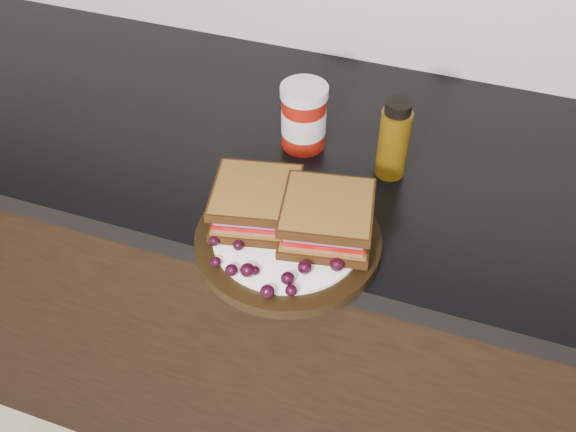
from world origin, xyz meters
name	(u,v)px	position (x,y,z in m)	size (l,w,h in m)	color
base_cabinets	(261,292)	(0.00, 1.70, 0.43)	(3.96, 0.58, 0.86)	black
countertop	(253,139)	(0.00, 1.70, 0.88)	(3.98, 0.60, 0.04)	black
plate	(288,240)	(0.15, 1.45, 0.91)	(0.28, 0.28, 0.02)	black
sandwich_left	(256,203)	(0.10, 1.47, 0.95)	(0.13, 0.13, 0.06)	brown
sandwich_right	(327,218)	(0.21, 1.47, 0.95)	(0.13, 0.13, 0.06)	brown
grape_0	(214,241)	(0.06, 1.39, 0.93)	(0.02, 0.02, 0.02)	black
grape_1	(238,245)	(0.10, 1.40, 0.93)	(0.02, 0.02, 0.02)	black
grape_2	(216,262)	(0.08, 1.36, 0.93)	(0.02, 0.02, 0.01)	black
grape_3	(231,270)	(0.11, 1.35, 0.93)	(0.02, 0.02, 0.02)	black
grape_4	(248,270)	(0.13, 1.36, 0.93)	(0.02, 0.02, 0.02)	black
grape_5	(255,271)	(0.14, 1.36, 0.93)	(0.01, 0.01, 0.01)	black
grape_6	(267,292)	(0.17, 1.33, 0.93)	(0.02, 0.02, 0.02)	black
grape_7	(291,290)	(0.20, 1.34, 0.93)	(0.02, 0.02, 0.02)	black
grape_8	(288,278)	(0.19, 1.36, 0.93)	(0.02, 0.02, 0.02)	black
grape_9	(305,267)	(0.20, 1.39, 0.93)	(0.02, 0.02, 0.02)	black
grape_10	(337,264)	(0.24, 1.41, 0.93)	(0.02, 0.02, 0.02)	black
grape_11	(323,254)	(0.22, 1.42, 0.93)	(0.02, 0.02, 0.02)	black
grape_12	(335,252)	(0.23, 1.43, 0.93)	(0.02, 0.02, 0.02)	black
grape_13	(349,236)	(0.24, 1.47, 0.93)	(0.02, 0.02, 0.02)	black
grape_14	(342,230)	(0.23, 1.48, 0.93)	(0.02, 0.02, 0.02)	black
grape_15	(326,225)	(0.21, 1.48, 0.93)	(0.02, 0.02, 0.02)	black
grape_16	(271,196)	(0.11, 1.51, 0.93)	(0.02, 0.02, 0.02)	black
grape_17	(275,201)	(0.12, 1.50, 0.93)	(0.02, 0.02, 0.02)	black
grape_18	(245,201)	(0.07, 1.49, 0.93)	(0.02, 0.02, 0.02)	black
grape_19	(244,210)	(0.08, 1.47, 0.93)	(0.02, 0.02, 0.02)	black
grape_20	(245,224)	(0.09, 1.44, 0.93)	(0.02, 0.02, 0.02)	black
grape_21	(242,233)	(0.09, 1.42, 0.93)	(0.02, 0.02, 0.02)	black
grape_22	(269,211)	(0.11, 1.48, 0.93)	(0.02, 0.02, 0.02)	black
grape_23	(241,198)	(0.06, 1.49, 0.93)	(0.02, 0.02, 0.02)	black
grape_24	(245,220)	(0.09, 1.45, 0.93)	(0.02, 0.02, 0.01)	black
condiment_jar	(304,117)	(0.10, 1.69, 0.96)	(0.08, 0.08, 0.12)	maroon
oil_bottle	(394,139)	(0.26, 1.67, 0.97)	(0.05, 0.05, 0.14)	#4F3507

